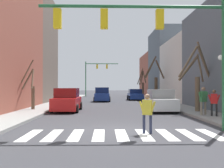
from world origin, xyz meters
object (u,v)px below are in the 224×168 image
(traffic_signal_far, at_px, (95,71))
(pedestrian_near_right_corner, at_px, (147,110))
(car_at_intersection, at_px, (67,101))
(car_parked_right_near, at_px, (135,95))
(pedestrian_waiting_at_curb, at_px, (214,100))
(car_driving_toward_lane, at_px, (160,101))
(traffic_signal_near, at_px, (153,30))
(street_tree_right_near, at_px, (31,89))
(street_tree_right_far, at_px, (197,78))
(street_tree_right_mid, at_px, (143,84))
(car_parked_right_far, at_px, (102,95))
(pedestrian_on_right_sidewalk, at_px, (203,98))
(street_tree_left_far, at_px, (155,81))

(traffic_signal_far, distance_m, pedestrian_near_right_corner, 40.87)
(car_at_intersection, bearing_deg, car_parked_right_near, -23.10)
(pedestrian_waiting_at_curb, bearing_deg, car_driving_toward_lane, 134.98)
(car_parked_right_near, bearing_deg, traffic_signal_near, 175.20)
(street_tree_right_near, bearing_deg, pedestrian_waiting_at_curb, -22.31)
(street_tree_right_far, relative_size, street_tree_right_near, 1.30)
(pedestrian_near_right_corner, bearing_deg, pedestrian_waiting_at_curb, -113.77)
(street_tree_right_far, height_order, street_tree_right_near, street_tree_right_far)
(traffic_signal_far, height_order, car_at_intersection, traffic_signal_far)
(pedestrian_waiting_at_curb, bearing_deg, car_at_intersection, 171.61)
(car_driving_toward_lane, distance_m, street_tree_right_mid, 22.88)
(traffic_signal_far, height_order, car_parked_right_far, traffic_signal_far)
(pedestrian_on_right_sidewalk, xyz_separation_m, street_tree_right_near, (-11.84, 4.39, 0.51))
(traffic_signal_far, bearing_deg, car_parked_right_near, -65.46)
(car_parked_right_far, height_order, street_tree_right_near, street_tree_right_near)
(traffic_signal_far, relative_size, car_parked_right_near, 1.55)
(car_parked_right_near, distance_m, street_tree_right_far, 18.73)
(traffic_signal_far, relative_size, car_at_intersection, 1.50)
(pedestrian_on_right_sidewalk, bearing_deg, pedestrian_near_right_corner, -148.76)
(traffic_signal_near, bearing_deg, street_tree_right_near, 130.20)
(car_driving_toward_lane, bearing_deg, street_tree_left_far, -9.22)
(car_at_intersection, xyz_separation_m, car_parked_right_near, (7.20, 16.88, -0.09))
(traffic_signal_far, xyz_separation_m, car_parked_right_near, (6.33, -13.87, -4.15))
(car_parked_right_far, distance_m, street_tree_right_near, 14.28)
(street_tree_right_far, bearing_deg, street_tree_right_mid, 91.33)
(car_parked_right_far, xyz_separation_m, pedestrian_near_right_corner, (2.14, -23.08, 0.12))
(traffic_signal_near, relative_size, car_at_intersection, 1.80)
(street_tree_right_far, bearing_deg, pedestrian_waiting_at_curb, -92.79)
(pedestrian_waiting_at_curb, bearing_deg, street_tree_right_near, 176.72)
(car_parked_right_far, distance_m, car_at_intersection, 13.57)
(car_driving_toward_lane, xyz_separation_m, pedestrian_near_right_corner, (-2.53, -9.46, 0.16))
(traffic_signal_near, height_order, pedestrian_on_right_sidewalk, traffic_signal_near)
(traffic_signal_near, xyz_separation_m, pedestrian_waiting_at_curb, (4.44, 4.22, -3.25))
(street_tree_right_far, bearing_deg, car_driving_toward_lane, 151.27)
(pedestrian_on_right_sidewalk, relative_size, street_tree_right_mid, 0.36)
(pedestrian_on_right_sidewalk, relative_size, street_tree_right_near, 0.45)
(car_parked_right_near, xyz_separation_m, car_driving_toward_lane, (0.01, -17.17, 0.05))
(pedestrian_near_right_corner, height_order, pedestrian_on_right_sidewalk, pedestrian_on_right_sidewalk)
(street_tree_right_near, bearing_deg, car_at_intersection, -2.47)
(traffic_signal_near, xyz_separation_m, pedestrian_on_right_sidewalk, (4.03, 4.85, -3.16))
(street_tree_right_near, bearing_deg, street_tree_right_far, -7.94)
(street_tree_right_far, bearing_deg, car_at_intersection, 170.50)
(car_parked_right_far, distance_m, pedestrian_waiting_at_curb, 19.51)
(car_parked_right_near, distance_m, pedestrian_near_right_corner, 26.75)
(traffic_signal_far, distance_m, street_tree_left_far, 19.58)
(traffic_signal_near, distance_m, car_parked_right_far, 22.86)
(car_at_intersection, bearing_deg, car_parked_right_far, -10.78)
(traffic_signal_far, relative_size, street_tree_right_mid, 1.41)
(car_driving_toward_lane, distance_m, street_tree_left_far, 13.86)
(traffic_signal_far, bearing_deg, car_driving_toward_lane, -78.46)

